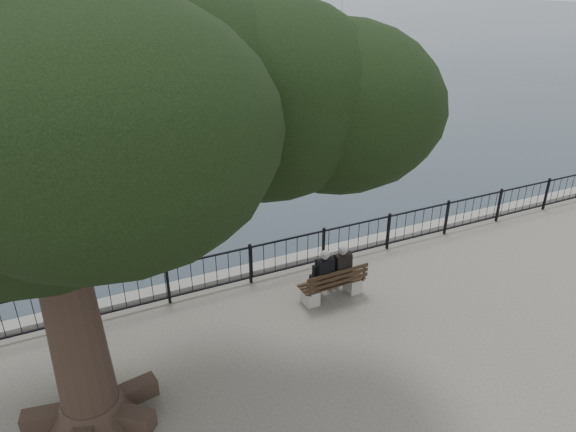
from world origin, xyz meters
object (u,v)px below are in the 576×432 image
person_left (321,276)px  lion_monument (107,33)px  bench (333,287)px  tree (88,100)px  person_right (339,271)px

person_left → lion_monument: bearing=87.9°
bench → lion_monument: size_ratio=0.19×
tree → person_left: bearing=17.0°
tree → lion_monument: bearing=82.9°
tree → bench: bearing=15.2°
bench → person_left: size_ratio=1.20×
person_right → tree: 6.94m
person_left → bench: bearing=-17.9°
bench → tree: 7.01m
tree → lion_monument: 50.67m
person_right → lion_monument: bearing=88.5°
bench → tree: size_ratio=0.16×
tree → lion_monument: size_ratio=1.17×
tree → lion_monument: tree is taller
person_right → tree: (-4.90, -1.37, 4.73)m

